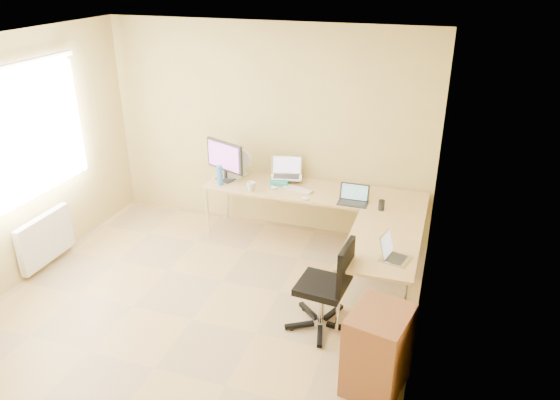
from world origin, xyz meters
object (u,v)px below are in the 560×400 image
(water_bottle, at_px, (220,175))
(cabinet, at_px, (378,351))
(desk_main, at_px, (313,217))
(desk_return, at_px, (380,273))
(monitor, at_px, (225,161))
(mug, at_px, (251,186))
(desk_fan, at_px, (244,163))
(laptop_return, at_px, (396,250))
(laptop_black, at_px, (353,195))
(keyboard, at_px, (298,189))
(laptop_center, at_px, (286,168))
(office_chair, at_px, (322,282))

(water_bottle, xyz_separation_m, cabinet, (2.25, -1.95, -0.50))
(desk_main, relative_size, cabinet, 3.55)
(desk_main, bearing_deg, desk_return, -45.73)
(monitor, height_order, mug, monitor)
(desk_fan, bearing_deg, monitor, -115.22)
(water_bottle, relative_size, laptop_return, 0.85)
(monitor, xyz_separation_m, desk_fan, (0.15, 0.24, -0.09))
(monitor, bearing_deg, laptop_return, -6.16)
(desk_main, height_order, laptop_black, laptop_black)
(keyboard, distance_m, laptop_return, 1.81)
(laptop_center, distance_m, office_chair, 1.97)
(desk_main, distance_m, monitor, 1.28)
(laptop_center, bearing_deg, water_bottle, -166.65)
(laptop_black, relative_size, office_chair, 0.35)
(desk_fan, xyz_separation_m, office_chair, (1.48, -1.74, -0.39))
(desk_main, xyz_separation_m, keyboard, (-0.18, -0.06, 0.37))
(laptop_return, bearing_deg, keyboard, 59.51)
(desk_main, xyz_separation_m, desk_return, (0.98, -1.00, 0.00))
(mug, xyz_separation_m, cabinet, (1.83, -1.91, -0.42))
(keyboard, bearing_deg, desk_fan, 179.01)
(monitor, relative_size, laptop_return, 2.00)
(laptop_black, height_order, desk_fan, desk_fan)
(office_chair, distance_m, cabinet, 0.89)
(desk_main, distance_m, laptop_return, 1.79)
(keyboard, bearing_deg, desk_return, -22.37)
(laptop_center, bearing_deg, monitor, -178.22)
(laptop_black, xyz_separation_m, cabinet, (0.61, -1.93, -0.47))
(desk_return, height_order, monitor, monitor)
(desk_return, xyz_separation_m, laptop_center, (-1.37, 1.16, 0.54))
(laptop_black, distance_m, mug, 1.23)
(laptop_black, xyz_separation_m, laptop_return, (0.61, -1.08, -0.01))
(keyboard, bearing_deg, laptop_return, -26.96)
(keyboard, distance_m, water_bottle, 0.97)
(desk_fan, height_order, laptop_return, desk_fan)
(laptop_center, relative_size, laptop_black, 1.16)
(laptop_return, distance_m, office_chair, 0.74)
(laptop_center, xyz_separation_m, laptop_black, (0.91, -0.39, -0.07))
(mug, bearing_deg, desk_fan, 120.84)
(desk_main, distance_m, water_bottle, 1.25)
(monitor, xyz_separation_m, mug, (0.42, -0.22, -0.20))
(desk_return, relative_size, laptop_center, 3.38)
(laptop_black, height_order, cabinet, laptop_black)
(laptop_return, bearing_deg, office_chair, 123.81)
(laptop_black, bearing_deg, monitor, 173.27)
(desk_main, relative_size, laptop_return, 8.99)
(desk_return, height_order, keyboard, keyboard)
(monitor, height_order, desk_fan, monitor)
(water_bottle, bearing_deg, laptop_center, 26.77)
(desk_fan, height_order, office_chair, desk_fan)
(laptop_center, relative_size, desk_fan, 1.21)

